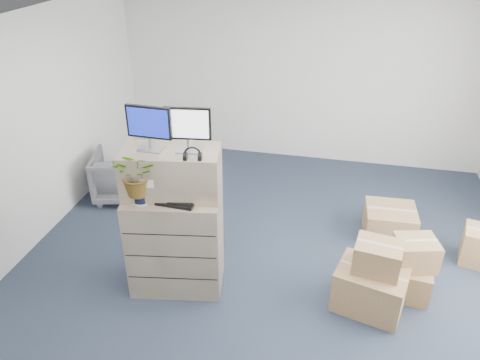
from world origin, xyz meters
name	(u,v)px	position (x,y,z in m)	size (l,w,h in m)	color
ground	(262,287)	(0.00, 0.00, 0.00)	(7.00, 7.00, 0.00)	#222C3E
wall_back	(302,79)	(0.00, 3.51, 1.40)	(6.00, 0.02, 2.80)	silver
filing_cabinet_lower	(176,241)	(-0.95, -0.11, 0.58)	(1.00, 0.61, 1.16)	#86755C
filing_cabinet_upper	(172,172)	(-0.96, -0.06, 1.41)	(1.00, 0.50, 0.50)	#86755C
monitor_left	(149,126)	(-1.15, -0.08, 1.92)	(0.47, 0.19, 0.46)	#99999E
monitor_right	(188,127)	(-0.77, -0.02, 1.92)	(0.46, 0.21, 0.46)	#99999E
headphones	(193,155)	(-0.68, -0.19, 1.71)	(0.17, 0.17, 0.02)	black
keyboard	(169,200)	(-0.95, -0.21, 1.18)	(0.58, 0.24, 0.03)	black
mouse	(207,202)	(-0.56, -0.18, 1.18)	(0.11, 0.07, 0.04)	silver
water_bottle	(175,183)	(-0.93, -0.08, 1.31)	(0.08, 0.08, 0.29)	#95999D
phone_dock	(165,190)	(-1.04, -0.09, 1.21)	(0.08, 0.07, 0.15)	silver
external_drive	(208,187)	(-0.63, 0.10, 1.20)	(0.22, 0.17, 0.07)	black
tissue_box	(203,183)	(-0.65, 0.01, 1.28)	(0.29, 0.14, 0.11)	#41A3DE
potted_plant	(139,179)	(-1.22, -0.28, 1.43)	(0.52, 0.56, 0.47)	#A8BF9A
office_chair	(122,173)	(-2.40, 1.55, 0.40)	(0.78, 0.73, 0.80)	#5A5A5E
cardboard_boxes	(406,257)	(1.58, 0.55, 0.28)	(2.19, 2.04, 0.81)	#875E41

